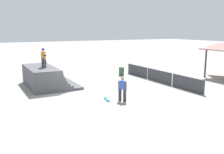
% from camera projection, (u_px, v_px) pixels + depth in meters
% --- Properties ---
extents(ground_plane, '(160.00, 160.00, 0.00)m').
position_uv_depth(ground_plane, '(74.00, 94.00, 18.01)').
color(ground_plane, gray).
extents(quarter_pipe_ramp, '(5.26, 3.73, 1.64)m').
position_uv_depth(quarter_pipe_ramp, '(45.00, 78.00, 20.46)').
color(quarter_pipe_ramp, '#4C4C51').
rests_on(quarter_pipe_ramp, ground).
extents(skater_on_deck, '(0.67, 0.34, 1.55)m').
position_uv_depth(skater_on_deck, '(43.00, 56.00, 19.70)').
color(skater_on_deck, '#4C4C51').
rests_on(skater_on_deck, quarter_pipe_ramp).
extents(skateboard_on_deck, '(0.84, 0.46, 0.09)m').
position_uv_depth(skateboard_on_deck, '(44.00, 66.00, 20.42)').
color(skateboard_on_deck, silver).
rests_on(skateboard_on_deck, quarter_pipe_ramp).
extents(bystander_walking, '(0.60, 0.43, 1.61)m').
position_uv_depth(bystander_walking, '(122.00, 88.00, 16.21)').
color(bystander_walking, '#2D2D33').
rests_on(bystander_walking, ground).
extents(skateboard_on_ground, '(0.87, 0.35, 0.09)m').
position_uv_depth(skateboard_on_ground, '(107.00, 99.00, 16.61)').
color(skateboard_on_ground, green).
rests_on(skateboard_on_ground, ground).
extents(barrier_fence, '(10.18, 0.12, 1.05)m').
position_uv_depth(barrier_fence, '(159.00, 76.00, 22.22)').
color(barrier_fence, '#3D3D42').
rests_on(barrier_fence, ground).
extents(trash_bin, '(0.52, 0.52, 0.85)m').
position_uv_depth(trash_bin, '(121.00, 71.00, 25.40)').
color(trash_bin, '#385B3D').
rests_on(trash_bin, ground).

